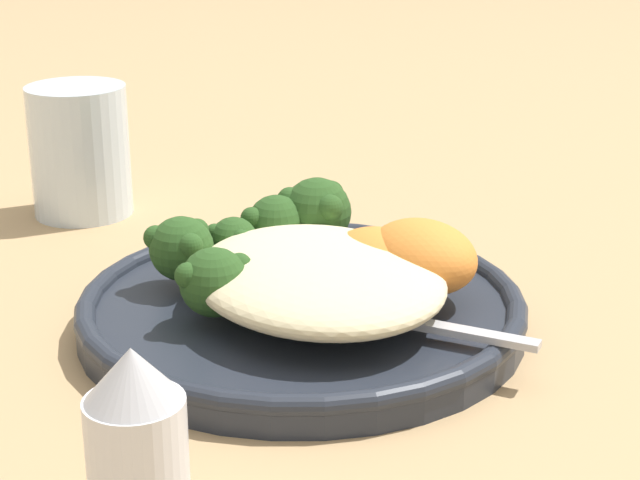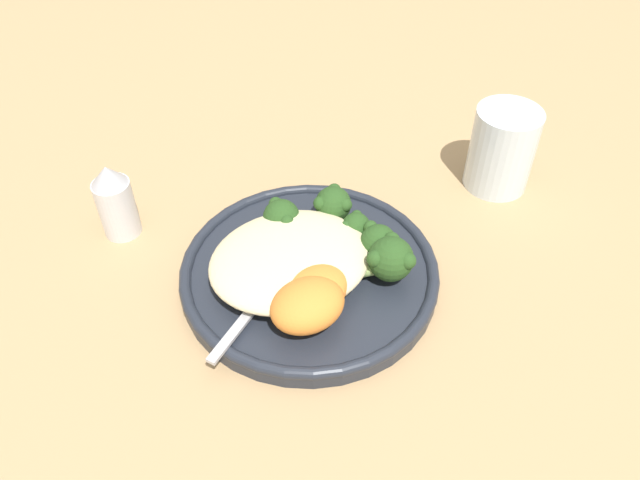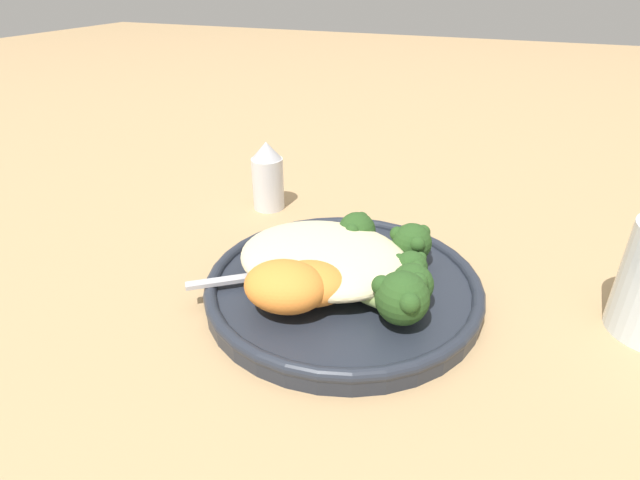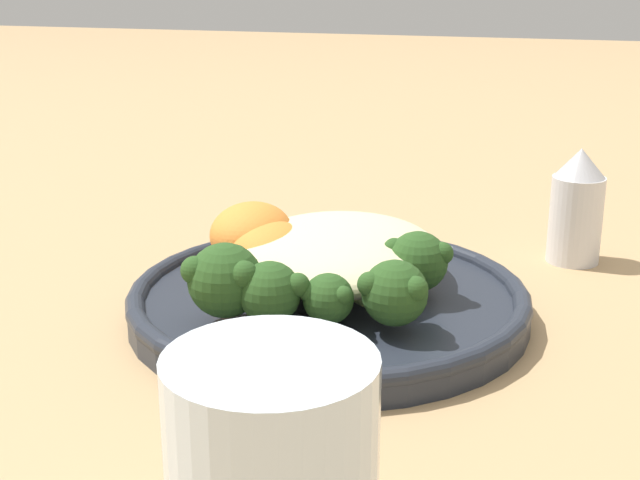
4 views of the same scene
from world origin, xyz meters
name	(u,v)px [view 2 (image 2 of 4)]	position (x,y,z in m)	size (l,w,h in m)	color
ground_plane	(304,282)	(0.00, 0.00, 0.00)	(4.00, 4.00, 0.00)	tan
plate	(310,273)	(0.01, 0.00, 0.01)	(0.26, 0.26, 0.02)	#232833
quinoa_mound	(291,260)	(-0.01, 0.00, 0.04)	(0.16, 0.13, 0.03)	beige
broccoli_stalk_0	(376,261)	(0.06, -0.04, 0.04)	(0.12, 0.07, 0.04)	#9EBC66
broccoli_stalk_1	(363,249)	(0.06, -0.02, 0.04)	(0.11, 0.04, 0.04)	#9EBC66
broccoli_stalk_2	(344,238)	(0.05, 0.01, 0.03)	(0.09, 0.05, 0.03)	#9EBC66
broccoli_stalk_3	(330,212)	(0.05, 0.04, 0.04)	(0.09, 0.09, 0.04)	#9EBC66
broccoli_stalk_4	(286,223)	(0.00, 0.05, 0.04)	(0.04, 0.09, 0.04)	#9EBC66
sweet_potato_chunk_0	(308,305)	(-0.02, -0.06, 0.04)	(0.07, 0.06, 0.04)	orange
sweet_potato_chunk_1	(315,289)	(-0.01, -0.04, 0.04)	(0.07, 0.05, 0.03)	orange
spoon	(260,298)	(-0.05, -0.02, 0.03)	(0.10, 0.08, 0.01)	#B7B7BC
water_glass	(502,149)	(0.27, 0.05, 0.05)	(0.07, 0.07, 0.10)	silver
salt_shaker	(115,201)	(-0.15, 0.15, 0.04)	(0.04, 0.04, 0.09)	silver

